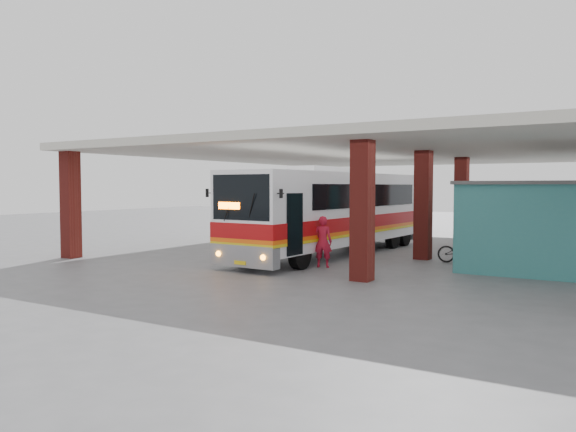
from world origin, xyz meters
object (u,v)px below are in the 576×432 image
(coach_bus, at_px, (333,211))
(red_chair, at_px, (477,246))
(pedestrian, at_px, (323,242))
(motorcycle, at_px, (464,250))

(coach_bus, height_order, red_chair, coach_bus)
(coach_bus, bearing_deg, red_chair, 33.46)
(coach_bus, bearing_deg, pedestrian, -66.21)
(motorcycle, relative_size, pedestrian, 1.03)
(coach_bus, relative_size, pedestrian, 6.93)
(coach_bus, distance_m, pedestrian, 3.96)
(motorcycle, bearing_deg, coach_bus, 78.71)
(pedestrian, distance_m, red_chair, 7.84)
(pedestrian, height_order, red_chair, pedestrian)
(motorcycle, xyz_separation_m, red_chair, (-0.17, 3.00, -0.12))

